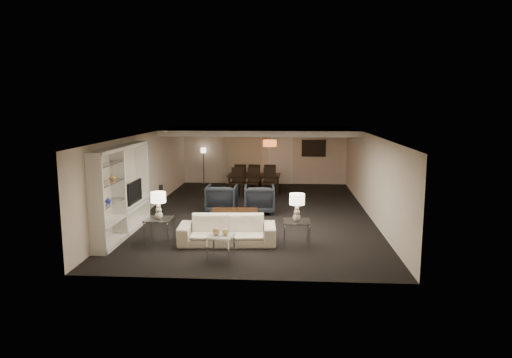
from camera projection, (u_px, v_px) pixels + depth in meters
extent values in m
plane|color=black|center=(256.00, 213.00, 14.37)|extent=(11.00, 11.00, 0.00)
cube|color=silver|center=(256.00, 134.00, 13.96)|extent=(7.00, 11.00, 0.02)
cube|color=beige|center=(264.00, 155.00, 19.58)|extent=(7.00, 0.02, 2.50)
cube|color=beige|center=(237.00, 218.00, 8.75)|extent=(7.00, 0.02, 2.50)
cube|color=beige|center=(146.00, 173.00, 14.39)|extent=(0.02, 11.00, 2.50)
cube|color=beige|center=(370.00, 175.00, 13.94)|extent=(0.02, 11.00, 2.50)
cube|color=silver|center=(262.00, 131.00, 17.42)|extent=(7.00, 4.00, 0.20)
cube|color=beige|center=(243.00, 156.00, 19.57)|extent=(1.50, 0.12, 2.40)
cube|color=silver|center=(281.00, 160.00, 19.54)|extent=(0.90, 0.05, 2.10)
cube|color=#142D38|center=(314.00, 148.00, 19.35)|extent=(0.95, 0.04, 0.65)
cylinder|color=#D8591E|center=(270.00, 143.00, 17.48)|extent=(0.52, 0.52, 0.24)
imported|color=beige|center=(227.00, 230.00, 11.21)|extent=(2.42, 1.07, 0.69)
imported|color=black|center=(222.00, 199.00, 14.48)|extent=(0.94, 0.97, 0.88)
imported|color=black|center=(259.00, 199.00, 14.40)|extent=(1.00, 1.03, 0.88)
sphere|color=tan|center=(216.00, 231.00, 10.08)|extent=(0.17, 0.17, 0.17)
sphere|color=#D8C572|center=(225.00, 232.00, 10.07)|extent=(0.15, 0.15, 0.15)
imported|color=black|center=(131.00, 192.00, 12.40)|extent=(1.04, 0.14, 0.60)
imported|color=#2A3AB9|center=(108.00, 200.00, 10.88)|extent=(0.15, 0.15, 0.15)
imported|color=#CB8743|center=(112.00, 177.00, 11.13)|extent=(0.16, 0.16, 0.17)
cube|color=black|center=(161.00, 202.00, 13.65)|extent=(0.13, 0.13, 1.03)
imported|color=black|center=(254.00, 184.00, 17.65)|extent=(2.02, 1.15, 0.71)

